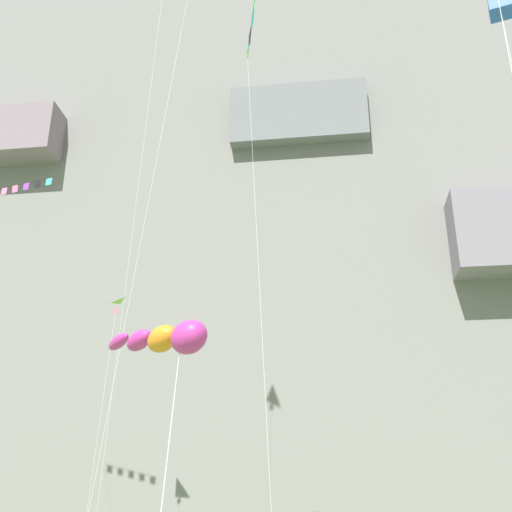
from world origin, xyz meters
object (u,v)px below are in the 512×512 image
Objects in this scene: kite_banner_far_left at (23,202)px; kite_banner_high_center at (251,49)px; kite_windsock_upper_mid at (165,339)px; kite_delta_front_field at (109,315)px.

kite_banner_high_center is at bearing -27.64° from kite_banner_far_left.
kite_banner_high_center is at bearing 90.89° from kite_windsock_upper_mid.
kite_delta_front_field is 31.48m from kite_windsock_upper_mid.
kite_banner_far_left is at bearing 126.58° from kite_windsock_upper_mid.
kite_banner_far_left is 31.92m from kite_windsock_upper_mid.
kite_banner_high_center is at bearing -49.50° from kite_delta_front_field.
kite_banner_high_center is 20.77m from kite_delta_front_field.
kite_banner_high_center reaches higher than kite_windsock_upper_mid.
kite_banner_far_left reaches higher than kite_delta_front_field.
kite_delta_front_field is at bearing 130.50° from kite_banner_high_center.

